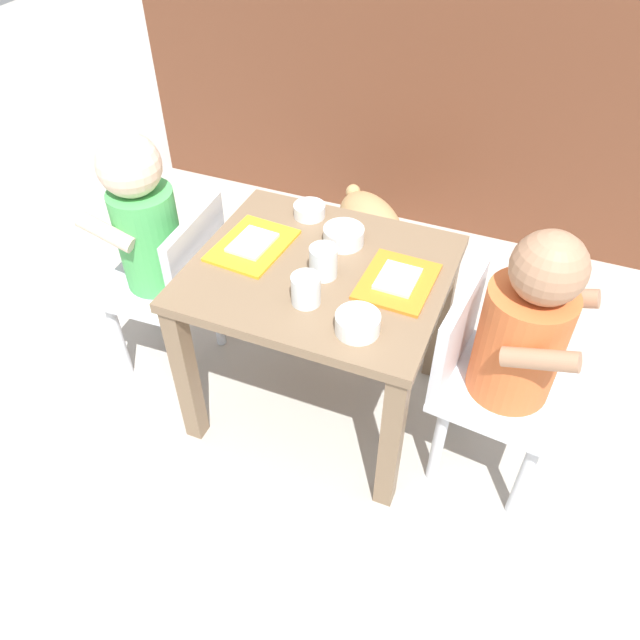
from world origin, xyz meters
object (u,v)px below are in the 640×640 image
at_px(seated_child_left, 151,234).
at_px(dog, 375,231).
at_px(food_tray_left, 253,245).
at_px(water_cup_right, 323,264).
at_px(seated_child_right, 516,338).
at_px(food_tray_right, 397,281).
at_px(water_cup_left, 306,291).
at_px(veggie_bowl_near, 309,210).
at_px(cereal_bowl_left_side, 344,235).
at_px(dining_table, 320,297).
at_px(veggie_bowl_far, 358,323).

distance_m(seated_child_left, dog, 0.75).
height_order(food_tray_left, water_cup_right, water_cup_right).
distance_m(seated_child_right, food_tray_right, 0.28).
xyz_separation_m(food_tray_left, food_tray_right, (0.36, -0.00, 0.00)).
height_order(food_tray_left, water_cup_left, water_cup_left).
bearing_deg(veggie_bowl_near, cereal_bowl_left_side, -32.52).
xyz_separation_m(dining_table, seated_child_right, (0.45, -0.03, 0.06)).
distance_m(dining_table, dog, 0.59).
distance_m(food_tray_left, food_tray_right, 0.36).
bearing_deg(seated_child_left, veggie_bowl_far, -14.40).
distance_m(dining_table, seated_child_right, 0.45).
height_order(dining_table, food_tray_left, food_tray_left).
relative_size(cereal_bowl_left_side, veggie_bowl_far, 1.06).
distance_m(food_tray_left, water_cup_left, 0.24).
bearing_deg(cereal_bowl_left_side, veggie_bowl_far, -64.10).
relative_size(food_tray_left, veggie_bowl_far, 2.35).
bearing_deg(dog, water_cup_right, -84.50).
xyz_separation_m(food_tray_right, veggie_bowl_near, (-0.28, 0.17, 0.01)).
xyz_separation_m(dining_table, seated_child_left, (-0.45, -0.01, 0.07)).
distance_m(food_tray_right, veggie_bowl_near, 0.33).
xyz_separation_m(seated_child_left, veggie_bowl_far, (0.60, -0.15, 0.04)).
xyz_separation_m(water_cup_left, cereal_bowl_left_side, (-0.00, 0.23, -0.01)).
bearing_deg(food_tray_right, water_cup_right, -167.67).
height_order(seated_child_right, food_tray_left, seated_child_right).
xyz_separation_m(seated_child_right, veggie_bowl_near, (-0.55, 0.22, 0.04)).
height_order(seated_child_left, seated_child_right, seated_child_left).
height_order(food_tray_left, cereal_bowl_left_side, cereal_bowl_left_side).
bearing_deg(veggie_bowl_near, dining_table, -60.64).
bearing_deg(food_tray_left, cereal_bowl_left_side, 26.31).
bearing_deg(food_tray_left, water_cup_left, -34.50).
height_order(seated_child_left, veggie_bowl_far, seated_child_left).
distance_m(dog, food_tray_right, 0.65).
height_order(seated_child_left, cereal_bowl_left_side, seated_child_left).
height_order(veggie_bowl_near, cereal_bowl_left_side, cereal_bowl_left_side).
height_order(seated_child_left, veggie_bowl_near, seated_child_left).
height_order(dog, food_tray_left, food_tray_left).
bearing_deg(veggie_bowl_near, seated_child_right, -21.51).
height_order(food_tray_left, veggie_bowl_far, veggie_bowl_far).
xyz_separation_m(food_tray_right, veggie_bowl_far, (-0.03, -0.18, 0.02)).
height_order(water_cup_right, veggie_bowl_far, water_cup_right).
relative_size(food_tray_right, water_cup_right, 2.67).
bearing_deg(water_cup_right, veggie_bowl_near, 120.36).
relative_size(seated_child_left, water_cup_left, 10.50).
bearing_deg(veggie_bowl_near, food_tray_left, -112.97).
distance_m(dining_table, veggie_bowl_far, 0.24).
bearing_deg(dining_table, veggie_bowl_far, -47.76).
relative_size(seated_child_left, dog, 1.76).
xyz_separation_m(dining_table, water_cup_left, (0.02, -0.12, 0.12)).
distance_m(seated_child_left, water_cup_left, 0.48).
relative_size(dining_table, cereal_bowl_left_side, 5.96).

